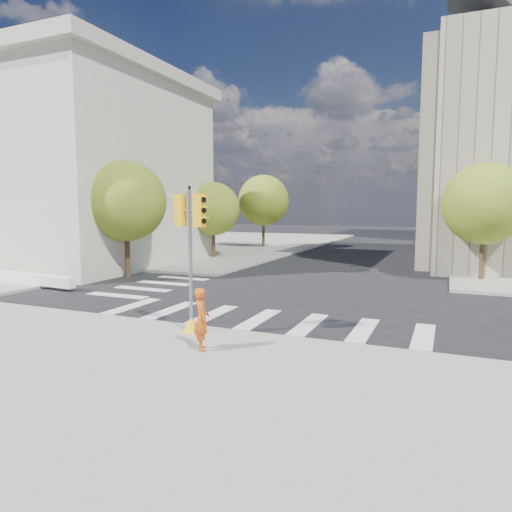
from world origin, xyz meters
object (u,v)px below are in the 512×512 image
at_px(lamp_far, 477,199).
at_px(traffic_signal, 191,272).
at_px(photographer, 202,319).
at_px(planter_wall, 29,279).
at_px(lamp_near, 490,195).

xyz_separation_m(lamp_far, traffic_signal, (-9.12, -32.79, -2.60)).
height_order(traffic_signal, photographer, traffic_signal).
bearing_deg(planter_wall, lamp_near, 38.55).
bearing_deg(lamp_far, planter_wall, -126.52).
xyz_separation_m(traffic_signal, planter_wall, (-11.88, 4.44, -1.58)).
bearing_deg(traffic_signal, lamp_near, 76.59).
relative_size(photographer, planter_wall, 0.28).
height_order(lamp_near, traffic_signal, lamp_near).
relative_size(lamp_near, lamp_far, 1.00).
height_order(lamp_far, planter_wall, lamp_far).
xyz_separation_m(lamp_near, planter_wall, (-21.00, -14.35, -4.18)).
bearing_deg(lamp_near, lamp_far, 90.00).
height_order(traffic_signal, planter_wall, traffic_signal).
bearing_deg(lamp_near, planter_wall, -145.65).
relative_size(lamp_far, photographer, 4.91).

